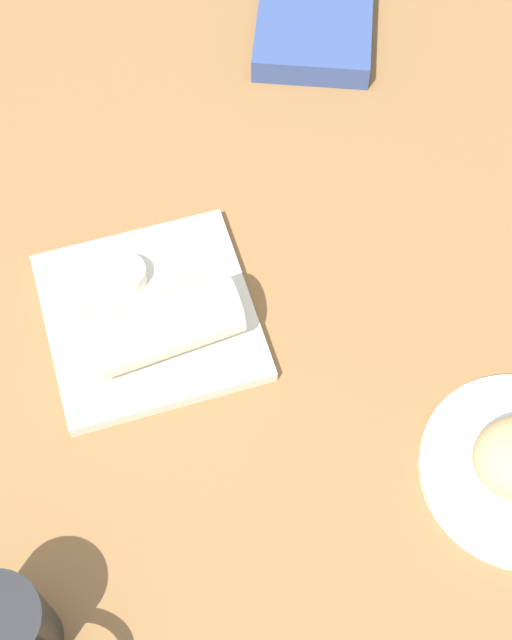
% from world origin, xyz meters
% --- Properties ---
extents(dining_table, '(1.10, 0.90, 0.04)m').
position_xyz_m(dining_table, '(0.00, 0.00, 0.02)').
color(dining_table, olive).
rests_on(dining_table, ground).
extents(square_plate, '(0.25, 0.25, 0.02)m').
position_xyz_m(square_plate, '(0.07, -0.12, 0.05)').
color(square_plate, silver).
rests_on(square_plate, dining_table).
extents(sauce_cup, '(0.04, 0.04, 0.02)m').
position_xyz_m(sauce_cup, '(0.03, -0.14, 0.07)').
color(sauce_cup, silver).
rests_on(sauce_cup, square_plate).
extents(breakfast_wrap, '(0.10, 0.16, 0.07)m').
position_xyz_m(breakfast_wrap, '(0.11, -0.10, 0.09)').
color(breakfast_wrap, beige).
rests_on(breakfast_wrap, square_plate).
extents(book_stack, '(0.22, 0.18, 0.03)m').
position_xyz_m(book_stack, '(-0.34, 0.11, 0.06)').
color(book_stack, '#33477F').
rests_on(book_stack, dining_table).
extents(coffee_mug, '(0.10, 0.12, 0.10)m').
position_xyz_m(coffee_mug, '(0.39, -0.25, 0.09)').
color(coffee_mug, '#262628').
rests_on(coffee_mug, dining_table).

